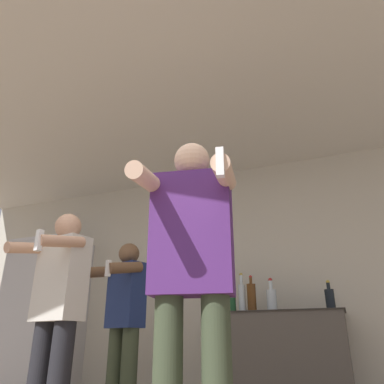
# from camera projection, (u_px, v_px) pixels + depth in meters

# --- Properties ---
(wall_back) EXTENTS (7.00, 0.06, 2.55)m
(wall_back) POSITION_uv_depth(u_px,v_px,m) (225.00, 281.00, 4.05)
(wall_back) COLOR beige
(wall_back) RESTS_ON ground_plane
(ceiling_slab) EXTENTS (7.00, 3.41, 0.05)m
(ceiling_slab) POSITION_uv_depth(u_px,v_px,m) (170.00, 107.00, 3.27)
(ceiling_slab) COLOR silver
(ceiling_slab) RESTS_ON wall_back
(refrigerator) EXTENTS (0.78, 0.69, 1.82)m
(refrigerator) POSITION_uv_depth(u_px,v_px,m) (42.00, 319.00, 4.33)
(refrigerator) COLOR silver
(refrigerator) RESTS_ON ground_plane
(counter) EXTENTS (1.13, 0.60, 0.92)m
(counter) POSITION_uv_depth(u_px,v_px,m) (285.00, 367.00, 3.26)
(counter) COLOR #47423D
(counter) RESTS_ON ground_plane
(bottle_red_label) EXTENTS (0.08, 0.08, 0.25)m
(bottle_red_label) POSITION_uv_depth(u_px,v_px,m) (330.00, 298.00, 3.26)
(bottle_red_label) COLOR black
(bottle_red_label) RESTS_ON counter
(bottle_amber_bourbon) EXTENTS (0.08, 0.08, 0.34)m
(bottle_amber_bourbon) POSITION_uv_depth(u_px,v_px,m) (252.00, 297.00, 3.51)
(bottle_amber_bourbon) COLOR #563314
(bottle_amber_bourbon) RESTS_ON counter
(bottle_tall_gin) EXTENTS (0.07, 0.07, 0.37)m
(bottle_tall_gin) POSITION_uv_depth(u_px,v_px,m) (242.00, 297.00, 3.55)
(bottle_tall_gin) COLOR silver
(bottle_tall_gin) RESTS_ON counter
(bottle_dark_rum) EXTENTS (0.09, 0.09, 0.30)m
(bottle_dark_rum) POSITION_uv_depth(u_px,v_px,m) (272.00, 299.00, 3.44)
(bottle_dark_rum) COLOR silver
(bottle_dark_rum) RESTS_ON counter
(bottle_green_wine) EXTENTS (0.09, 0.09, 0.29)m
(bottle_green_wine) POSITION_uv_depth(u_px,v_px,m) (231.00, 300.00, 3.57)
(bottle_green_wine) COLOR #194723
(bottle_green_wine) RESTS_ON counter
(person_woman_foreground) EXTENTS (0.57, 0.59, 1.74)m
(person_woman_foreground) POSITION_uv_depth(u_px,v_px,m) (192.00, 272.00, 1.92)
(person_woman_foreground) COLOR #38422D
(person_woman_foreground) RESTS_ON ground_plane
(person_man_side) EXTENTS (0.50, 0.54, 1.59)m
(person_man_side) POSITION_uv_depth(u_px,v_px,m) (56.00, 310.00, 2.65)
(person_man_side) COLOR black
(person_man_side) RESTS_ON ground_plane
(person_spectator_back) EXTENTS (0.53, 0.57, 1.57)m
(person_spectator_back) POSITION_uv_depth(u_px,v_px,m) (124.00, 317.00, 3.42)
(person_spectator_back) COLOR #38422D
(person_spectator_back) RESTS_ON ground_plane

